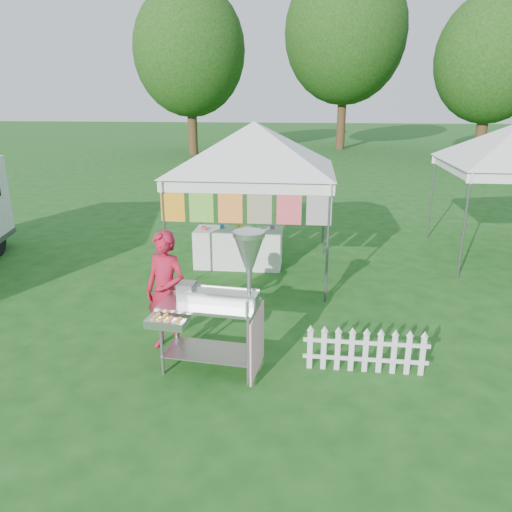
# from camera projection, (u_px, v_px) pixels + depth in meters

# --- Properties ---
(ground) EXTENTS (120.00, 120.00, 0.00)m
(ground) POSITION_uv_depth(u_px,v_px,m) (227.00, 355.00, 6.98)
(ground) COLOR #164915
(ground) RESTS_ON ground
(canopy_main) EXTENTS (4.24, 4.24, 3.45)m
(canopy_main) POSITION_uv_depth(u_px,v_px,m) (254.00, 122.00, 9.36)
(canopy_main) COLOR #59595E
(canopy_main) RESTS_ON ground
(tree_left) EXTENTS (6.40, 6.40, 9.53)m
(tree_left) POSITION_uv_depth(u_px,v_px,m) (190.00, 51.00, 28.48)
(tree_left) COLOR #3D2B16
(tree_left) RESTS_ON ground
(tree_mid) EXTENTS (7.60, 7.60, 11.52)m
(tree_mid) POSITION_uv_depth(u_px,v_px,m) (346.00, 32.00, 30.94)
(tree_mid) COLOR #3D2B16
(tree_mid) RESTS_ON ground
(tree_right) EXTENTS (5.60, 5.60, 8.42)m
(tree_right) POSITION_uv_depth(u_px,v_px,m) (491.00, 59.00, 25.16)
(tree_right) COLOR #3D2B16
(tree_right) RESTS_ON ground
(donut_cart) EXTENTS (1.45, 0.90, 1.91)m
(donut_cart) POSITION_uv_depth(u_px,v_px,m) (224.00, 292.00, 6.25)
(donut_cart) COLOR gray
(donut_cart) RESTS_ON ground
(vendor) EXTENTS (0.74, 0.61, 1.74)m
(vendor) POSITION_uv_depth(u_px,v_px,m) (166.00, 292.00, 6.92)
(vendor) COLOR #A6142C
(vendor) RESTS_ON ground
(picket_fence) EXTENTS (1.62, 0.05, 0.56)m
(picket_fence) POSITION_uv_depth(u_px,v_px,m) (365.00, 352.00, 6.49)
(picket_fence) COLOR silver
(picket_fence) RESTS_ON ground
(display_table) EXTENTS (1.80, 0.70, 0.80)m
(display_table) POSITION_uv_depth(u_px,v_px,m) (238.00, 248.00, 10.48)
(display_table) COLOR white
(display_table) RESTS_ON ground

